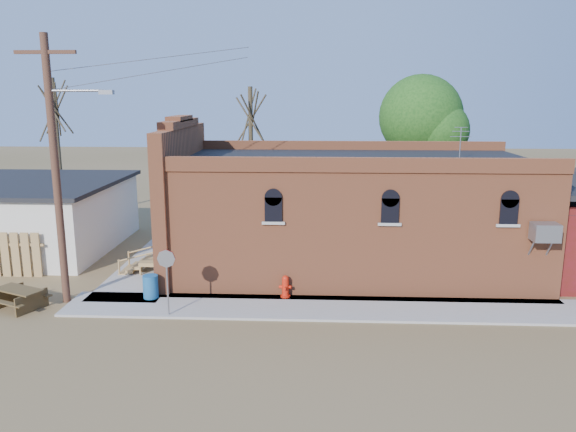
{
  "coord_description": "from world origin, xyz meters",
  "views": [
    {
      "loc": [
        0.4,
        -16.94,
        7.07
      ],
      "look_at": [
        -0.62,
        4.6,
        2.4
      ],
      "focal_mm": 35.0,
      "sensor_mm": 36.0,
      "label": 1
    }
  ],
  "objects_px": {
    "utility_pole": "(57,166)",
    "stop_sign": "(167,265)",
    "fire_hydrant": "(285,286)",
    "trash_barrel": "(151,287)",
    "brick_bar": "(344,213)",
    "picnic_table": "(19,296)"
  },
  "relations": [
    {
      "from": "utility_pole",
      "to": "fire_hydrant",
      "type": "height_order",
      "value": "utility_pole"
    },
    {
      "from": "brick_bar",
      "to": "utility_pole",
      "type": "relative_size",
      "value": 1.82
    },
    {
      "from": "fire_hydrant",
      "to": "picnic_table",
      "type": "xyz_separation_m",
      "value": [
        -8.92,
        -1.3,
        -0.02
      ]
    },
    {
      "from": "fire_hydrant",
      "to": "stop_sign",
      "type": "xyz_separation_m",
      "value": [
        -3.71,
        -1.8,
        1.29
      ]
    },
    {
      "from": "utility_pole",
      "to": "fire_hydrant",
      "type": "bearing_deg",
      "value": 4.5
    },
    {
      "from": "utility_pole",
      "to": "stop_sign",
      "type": "xyz_separation_m",
      "value": [
        3.86,
        -1.2,
        -3.01
      ]
    },
    {
      "from": "fire_hydrant",
      "to": "stop_sign",
      "type": "distance_m",
      "value": 4.32
    },
    {
      "from": "brick_bar",
      "to": "picnic_table",
      "type": "relative_size",
      "value": 8.17
    },
    {
      "from": "brick_bar",
      "to": "fire_hydrant",
      "type": "distance_m",
      "value": 4.7
    },
    {
      "from": "brick_bar",
      "to": "picnic_table",
      "type": "height_order",
      "value": "brick_bar"
    },
    {
      "from": "utility_pole",
      "to": "stop_sign",
      "type": "height_order",
      "value": "utility_pole"
    },
    {
      "from": "brick_bar",
      "to": "trash_barrel",
      "type": "xyz_separation_m",
      "value": [
        -6.94,
        -3.99,
        -1.85
      ]
    },
    {
      "from": "fire_hydrant",
      "to": "trash_barrel",
      "type": "bearing_deg",
      "value": -153.9
    },
    {
      "from": "stop_sign",
      "to": "trash_barrel",
      "type": "xyz_separation_m",
      "value": [
        -1.02,
        1.5,
        -1.27
      ]
    },
    {
      "from": "brick_bar",
      "to": "stop_sign",
      "type": "height_order",
      "value": "brick_bar"
    },
    {
      "from": "stop_sign",
      "to": "trash_barrel",
      "type": "relative_size",
      "value": 2.69
    },
    {
      "from": "utility_pole",
      "to": "stop_sign",
      "type": "relative_size",
      "value": 4.12
    },
    {
      "from": "stop_sign",
      "to": "picnic_table",
      "type": "relative_size",
      "value": 1.09
    },
    {
      "from": "brick_bar",
      "to": "trash_barrel",
      "type": "relative_size",
      "value": 20.15
    },
    {
      "from": "brick_bar",
      "to": "stop_sign",
      "type": "relative_size",
      "value": 7.5
    },
    {
      "from": "utility_pole",
      "to": "trash_barrel",
      "type": "relative_size",
      "value": 11.06
    },
    {
      "from": "stop_sign",
      "to": "brick_bar",
      "type": "bearing_deg",
      "value": 66.83
    }
  ]
}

